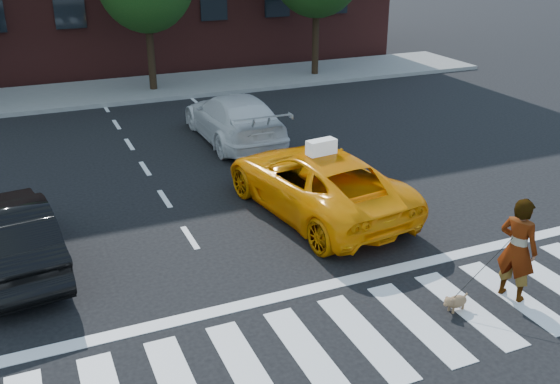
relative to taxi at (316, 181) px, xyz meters
name	(u,v)px	position (x,y,z in m)	size (l,w,h in m)	color
ground	(365,337)	(-1.40, -4.58, -0.72)	(120.00, 120.00, 0.00)	black
crosswalk	(365,337)	(-1.40, -4.58, -0.71)	(13.00, 2.40, 0.01)	silver
stop_line	(319,287)	(-1.40, -2.98, -0.71)	(12.00, 0.30, 0.01)	silver
sidewalk_far	(139,89)	(-1.40, 12.92, -0.64)	(30.00, 4.00, 0.15)	slate
taxi	(316,181)	(0.00, 0.00, 0.00)	(2.37, 5.15, 1.43)	orange
black_sedan	(8,235)	(-6.40, -0.05, -0.03)	(1.46, 4.18, 1.38)	black
white_suv	(234,118)	(0.00, 5.52, -0.01)	(1.99, 4.90, 1.42)	silver
woman	(518,249)	(1.53, -4.56, 0.22)	(0.68, 0.45, 1.86)	#999999
dog	(455,302)	(0.35, -4.54, -0.54)	(0.53, 0.24, 0.30)	#8B5F46
taxi_sign	(321,147)	(0.00, -0.20, 0.88)	(0.65, 0.28, 0.32)	white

